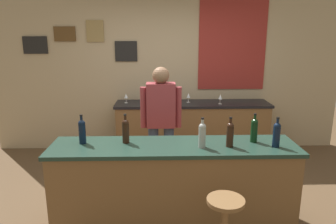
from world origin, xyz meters
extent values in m
plane|color=brown|center=(0.00, 0.00, 0.00)|extent=(10.00, 10.00, 0.00)
cube|color=tan|center=(0.00, 2.03, 1.40)|extent=(6.00, 0.06, 2.80)
cube|color=black|center=(-2.20, 1.99, 1.82)|extent=(0.40, 0.02, 0.28)
cube|color=brown|center=(-1.70, 1.99, 2.00)|extent=(0.35, 0.02, 0.24)
cube|color=#997F4C|center=(-1.20, 1.99, 2.05)|extent=(0.28, 0.02, 0.35)
cube|color=black|center=(-0.70, 1.99, 1.72)|extent=(0.37, 0.02, 0.33)
cube|color=maroon|center=(1.09, 1.99, 1.85)|extent=(1.14, 0.02, 1.56)
cube|color=brown|center=(0.00, -0.40, 0.44)|extent=(2.46, 0.57, 0.88)
cube|color=#1E382D|center=(0.00, -0.40, 0.90)|extent=(2.51, 0.60, 0.04)
cube|color=brown|center=(0.40, 1.65, 0.43)|extent=(2.49, 0.53, 0.86)
cube|color=black|center=(0.40, 1.65, 0.88)|extent=(2.54, 0.56, 0.04)
cylinder|color=#384766|center=(-0.03, 0.45, 0.43)|extent=(0.13, 0.13, 0.86)
cylinder|color=#384766|center=(-0.23, 0.45, 0.43)|extent=(0.13, 0.13, 0.86)
cube|color=maroon|center=(-0.13, 0.45, 1.14)|extent=(0.36, 0.20, 0.56)
sphere|color=brown|center=(-0.13, 0.45, 1.51)|extent=(0.21, 0.21, 0.21)
cylinder|color=maroon|center=(0.09, 0.45, 1.11)|extent=(0.08, 0.08, 0.52)
cylinder|color=maroon|center=(-0.35, 0.45, 1.11)|extent=(0.08, 0.08, 0.52)
cylinder|color=brown|center=(0.40, -1.07, 0.66)|extent=(0.32, 0.32, 0.03)
cylinder|color=black|center=(-0.94, -0.33, 1.02)|extent=(0.07, 0.07, 0.20)
sphere|color=black|center=(-0.94, -0.33, 1.13)|extent=(0.07, 0.07, 0.07)
cylinder|color=black|center=(-0.94, -0.33, 1.17)|extent=(0.03, 0.03, 0.09)
cylinder|color=black|center=(-0.94, -0.33, 1.22)|extent=(0.03, 0.03, 0.02)
cylinder|color=black|center=(-0.50, -0.32, 1.02)|extent=(0.07, 0.07, 0.20)
sphere|color=black|center=(-0.50, -0.32, 1.13)|extent=(0.07, 0.07, 0.07)
cylinder|color=black|center=(-0.50, -0.32, 1.17)|extent=(0.03, 0.03, 0.09)
cylinder|color=black|center=(-0.50, -0.32, 1.22)|extent=(0.03, 0.03, 0.02)
cylinder|color=#999E99|center=(0.27, -0.48, 1.02)|extent=(0.07, 0.07, 0.20)
sphere|color=#999E99|center=(0.27, -0.48, 1.13)|extent=(0.07, 0.07, 0.07)
cylinder|color=#999E99|center=(0.27, -0.48, 1.17)|extent=(0.03, 0.03, 0.09)
cylinder|color=black|center=(0.27, -0.48, 1.22)|extent=(0.03, 0.03, 0.02)
cylinder|color=black|center=(0.55, -0.46, 1.02)|extent=(0.07, 0.07, 0.20)
sphere|color=black|center=(0.55, -0.46, 1.13)|extent=(0.07, 0.07, 0.07)
cylinder|color=black|center=(0.55, -0.46, 1.17)|extent=(0.03, 0.03, 0.09)
cylinder|color=black|center=(0.55, -0.46, 1.22)|extent=(0.03, 0.03, 0.02)
cylinder|color=black|center=(0.83, -0.33, 1.02)|extent=(0.07, 0.07, 0.20)
sphere|color=black|center=(0.83, -0.33, 1.13)|extent=(0.07, 0.07, 0.07)
cylinder|color=black|center=(0.83, -0.33, 1.17)|extent=(0.03, 0.03, 0.09)
cylinder|color=black|center=(0.83, -0.33, 1.22)|extent=(0.03, 0.03, 0.02)
cylinder|color=black|center=(1.01, -0.48, 1.02)|extent=(0.07, 0.07, 0.20)
sphere|color=black|center=(1.01, -0.48, 1.13)|extent=(0.07, 0.07, 0.07)
cylinder|color=black|center=(1.01, -0.48, 1.17)|extent=(0.03, 0.03, 0.09)
cylinder|color=black|center=(1.01, -0.48, 1.22)|extent=(0.03, 0.03, 0.02)
cylinder|color=silver|center=(-0.69, 1.67, 0.90)|extent=(0.06, 0.06, 0.00)
cylinder|color=silver|center=(-0.69, 1.67, 0.94)|extent=(0.01, 0.01, 0.07)
cone|color=silver|center=(-0.69, 1.67, 1.02)|extent=(0.07, 0.07, 0.08)
cylinder|color=silver|center=(0.33, 1.68, 0.90)|extent=(0.06, 0.06, 0.00)
cylinder|color=silver|center=(0.33, 1.68, 0.94)|extent=(0.01, 0.01, 0.07)
cone|color=silver|center=(0.33, 1.68, 1.02)|extent=(0.07, 0.07, 0.08)
cylinder|color=silver|center=(0.84, 1.55, 0.90)|extent=(0.06, 0.06, 0.00)
cylinder|color=silver|center=(0.84, 1.55, 0.94)|extent=(0.01, 0.01, 0.07)
cone|color=silver|center=(0.84, 1.55, 1.02)|extent=(0.07, 0.07, 0.08)
camera|label=1|loc=(-0.15, -3.43, 2.04)|focal=33.89mm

